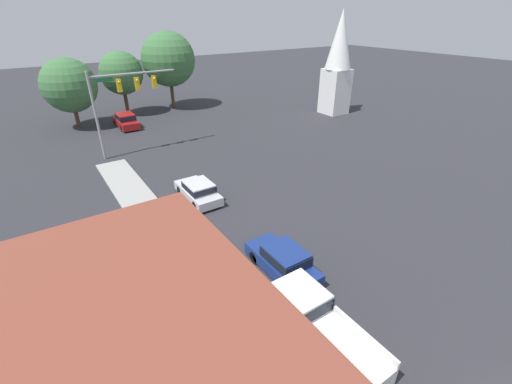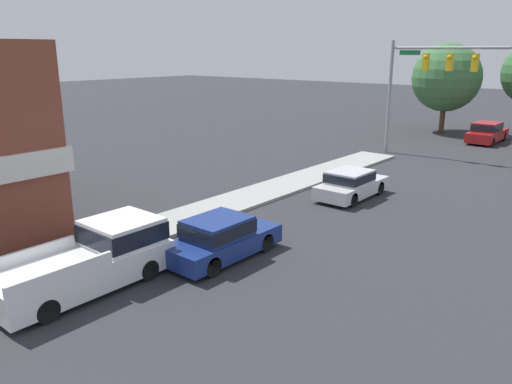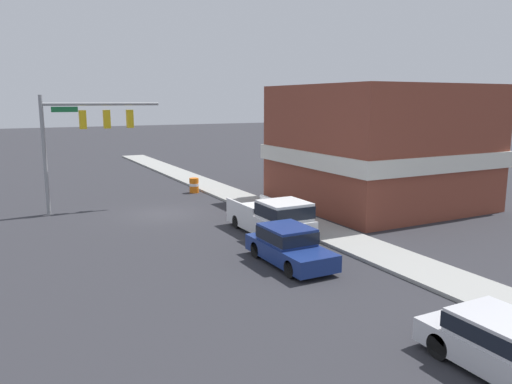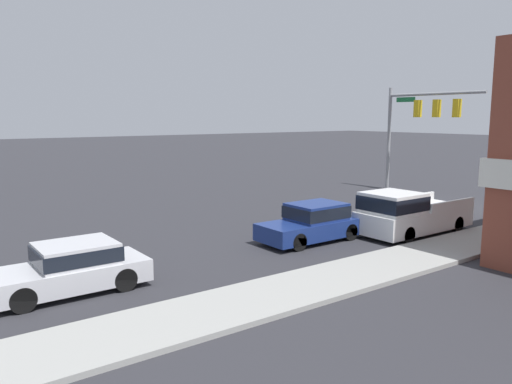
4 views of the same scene
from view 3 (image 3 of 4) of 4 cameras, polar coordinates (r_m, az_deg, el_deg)
The scene contains 8 objects.
ground_plane at distance 28.62m, azimuth -10.55°, elevation -2.50°, with size 200.00×200.00×0.00m, color #2D2D33.
sidewalk_curb at distance 30.71m, azimuth -0.34°, elevation -1.31°, with size 2.40×60.00×0.14m.
near_signal_assembly at distance 30.04m, azimuth -18.91°, elevation 7.03°, with size 6.62×0.49×6.61m.
car_lead at distance 19.65m, azimuth 3.75°, elevation -6.02°, with size 1.77×4.29×1.47m.
car_second_ahead at distance 13.44m, azimuth 26.66°, elevation -15.39°, with size 1.80×4.23×1.37m.
pickup_truck_parked at distance 23.50m, azimuth 2.06°, elevation -2.91°, with size 2.07×5.29×1.82m.
construction_barrel at distance 34.80m, azimuth -7.09°, elevation 0.77°, with size 0.66×0.66×1.03m.
corner_brick_building at distance 31.23m, azimuth 13.79°, elevation 5.01°, with size 10.50×10.60×7.19m.
Camera 3 is at (8.07, 26.72, 6.33)m, focal length 35.00 mm.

